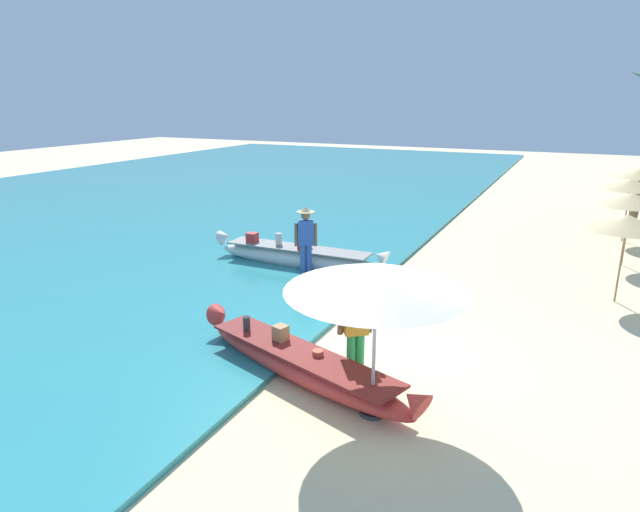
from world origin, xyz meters
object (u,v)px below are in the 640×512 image
Objects in this scene: boat_white_midground at (297,256)px; person_tourist_customer at (356,327)px; person_vendor_hatted at (306,237)px; boat_red_foreground at (301,364)px; patio_umbrella_large at (376,278)px.

boat_white_midground is 3.06× the size of person_tourist_customer.
boat_white_midground is 2.80× the size of person_vendor_hatted.
person_vendor_hatted reaches higher than person_tourist_customer.
person_tourist_customer is at bearing -53.37° from boat_white_midground.
boat_red_foreground is 1.06m from person_tourist_customer.
boat_red_foreground is at bearing -63.88° from person_vendor_hatted.
patio_umbrella_large reaches higher than boat_white_midground.
person_vendor_hatted is (0.52, -0.52, 0.70)m from boat_white_midground.
person_tourist_customer is at bearing -54.52° from person_vendor_hatted.
boat_red_foreground is at bearing -61.54° from boat_white_midground.
boat_red_foreground is 5.77m from boat_white_midground.
patio_umbrella_large reaches higher than person_vendor_hatted.
person_tourist_customer reaches higher than boat_white_midground.
patio_umbrella_large is at bearing -18.18° from boat_red_foreground.
person_vendor_hatted reaches higher than boat_red_foreground.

